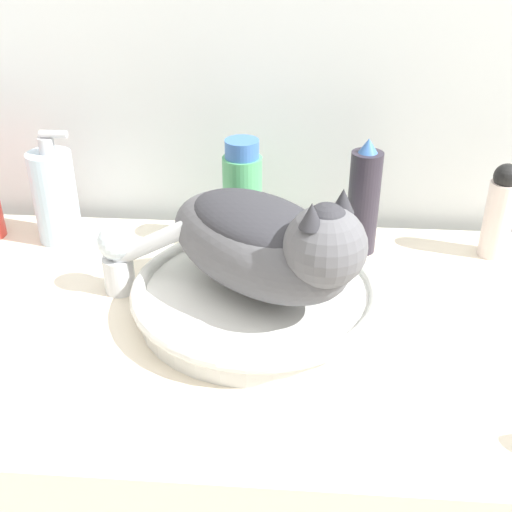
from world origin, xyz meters
TOP-DOWN VIEW (x-y plane):
  - sink_basin at (-0.01, 0.30)m, footprint 0.34×0.34m
  - cat at (0.00, 0.29)m, footprint 0.31×0.35m
  - faucet at (-0.20, 0.34)m, footprint 0.14×0.06m
  - deodorant_stick at (0.35, 0.49)m, footprint 0.04×0.04m
  - mouthwash_bottle at (-0.05, 0.49)m, footprint 0.06×0.06m
  - hairspray_can_black at (0.14, 0.49)m, footprint 0.05×0.05m
  - soap_pump_bottle at (-0.35, 0.49)m, footprint 0.07×0.07m

SIDE VIEW (x-z plane):
  - sink_basin at x=-0.01m, z-range 0.84..0.88m
  - faucet at x=-0.20m, z-range 0.83..0.96m
  - deodorant_stick at x=0.35m, z-range 0.84..0.99m
  - soap_pump_bottle at x=-0.35m, z-range 0.82..1.01m
  - mouthwash_bottle at x=-0.05m, z-range 0.83..1.01m
  - hairspray_can_black at x=0.14m, z-range 0.83..1.02m
  - cat at x=0.00m, z-range 0.87..1.04m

